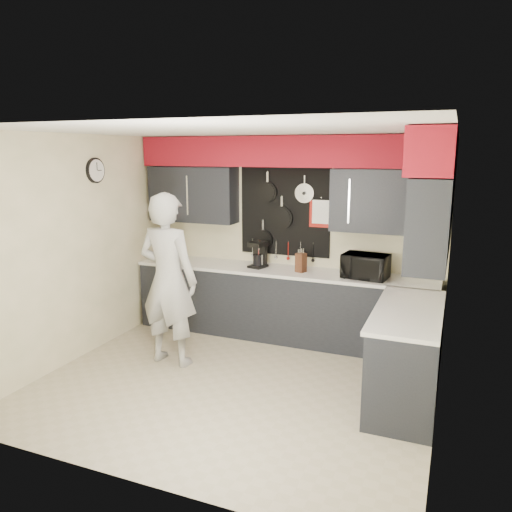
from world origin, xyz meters
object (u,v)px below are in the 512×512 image
at_px(microwave, 365,266).
at_px(utensil_crock, 258,261).
at_px(knife_block, 301,263).
at_px(coffee_maker, 259,254).
at_px(person, 168,280).

xyz_separation_m(microwave, utensil_crock, (-1.40, 0.07, -0.06)).
xyz_separation_m(microwave, knife_block, (-0.80, 0.01, -0.03)).
relative_size(knife_block, utensil_crock, 1.46).
distance_m(utensil_crock, coffee_maker, 0.09).
relative_size(knife_block, person, 0.12).
xyz_separation_m(microwave, person, (-2.00, -1.17, -0.08)).
distance_m(microwave, utensil_crock, 1.41).
distance_m(knife_block, person, 1.68).
xyz_separation_m(knife_block, utensil_crock, (-0.60, 0.06, -0.04)).
xyz_separation_m(microwave, coffee_maker, (-1.39, 0.07, 0.03)).
distance_m(microwave, knife_block, 0.80).
bearing_deg(knife_block, coffee_maker, -166.24).
bearing_deg(microwave, knife_block, -174.10).
height_order(microwave, utensil_crock, microwave).
bearing_deg(microwave, person, -143.30).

